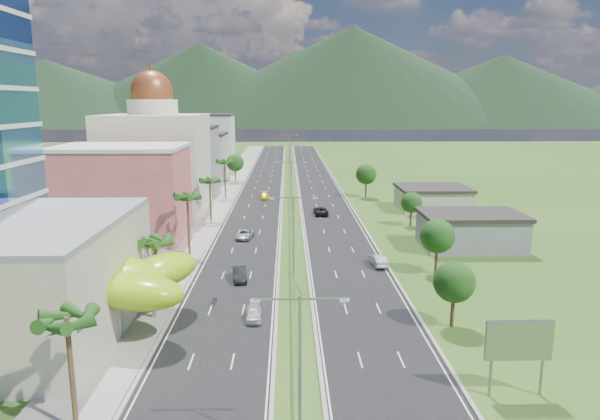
{
  "coord_description": "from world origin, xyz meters",
  "views": [
    {
      "loc": [
        -0.72,
        -55.76,
        22.6
      ],
      "look_at": [
        1.08,
        20.84,
        7.0
      ],
      "focal_mm": 32.0,
      "sensor_mm": 36.0,
      "label": 1
    }
  ],
  "objects": [
    {
      "name": "car_yellow_far_left",
      "position": [
        -6.12,
        68.3,
        0.78
      ],
      "size": [
        2.4,
        5.21,
        1.47
      ],
      "primitive_type": "imported",
      "rotation": [
        0.0,
        0.0,
        0.07
      ],
      "color": "gold",
      "rests_on": "road_left"
    },
    {
      "name": "streetlight_median_c",
      "position": [
        0.0,
        50.0,
        6.75
      ],
      "size": [
        6.04,
        0.25,
        11.0
      ],
      "color": "gray",
      "rests_on": "ground"
    },
    {
      "name": "palm_tree_d",
      "position": [
        -15.5,
        45.0,
        7.54
      ],
      "size": [
        3.6,
        3.6,
        8.6
      ],
      "color": "#47301C",
      "rests_on": "ground"
    },
    {
      "name": "streetlight_median_e",
      "position": [
        0.0,
        140.0,
        6.75
      ],
      "size": [
        6.04,
        0.25,
        11.0
      ],
      "color": "gray",
      "rests_on": "ground"
    },
    {
      "name": "palm_tree_b",
      "position": [
        -15.5,
        2.0,
        7.06
      ],
      "size": [
        3.6,
        3.6,
        8.1
      ],
      "color": "#47301C",
      "rests_on": "ground"
    },
    {
      "name": "motorcycle",
      "position": [
        -9.08,
        1.5,
        0.65
      ],
      "size": [
        0.82,
        1.96,
        1.22
      ],
      "primitive_type": "imported",
      "rotation": [
        0.0,
        0.0,
        -0.13
      ],
      "color": "black",
      "rests_on": "road_left"
    },
    {
      "name": "ground",
      "position": [
        0.0,
        0.0,
        0.0
      ],
      "size": [
        500.0,
        500.0,
        0.0
      ],
      "primitive_type": "plane",
      "color": "#2D5119",
      "rests_on": "ground"
    },
    {
      "name": "streetlight_median_b",
      "position": [
        0.0,
        10.0,
        6.75
      ],
      "size": [
        6.04,
        0.25,
        11.0
      ],
      "color": "gray",
      "rests_on": "ground"
    },
    {
      "name": "sidewalk_left",
      "position": [
        -17.0,
        90.0,
        0.06
      ],
      "size": [
        7.0,
        260.0,
        0.12
      ],
      "primitive_type": "cube",
      "color": "gray",
      "rests_on": "ground"
    },
    {
      "name": "leafy_tree_rb",
      "position": [
        19.0,
        12.0,
        5.18
      ],
      "size": [
        4.55,
        4.55,
        7.47
      ],
      "color": "#47301C",
      "rests_on": "ground"
    },
    {
      "name": "mountain_ridge",
      "position": [
        60.0,
        450.0,
        0.0
      ],
      "size": [
        860.0,
        140.0,
        90.0
      ],
      "primitive_type": null,
      "color": "black",
      "rests_on": "ground"
    },
    {
      "name": "billboard",
      "position": [
        17.0,
        -18.0,
        4.42
      ],
      "size": [
        5.2,
        0.35,
        6.2
      ],
      "color": "gray",
      "rests_on": "ground"
    },
    {
      "name": "leafy_tree_lfar",
      "position": [
        -15.5,
        95.0,
        5.58
      ],
      "size": [
        4.9,
        4.9,
        8.05
      ],
      "color": "#47301C",
      "rests_on": "ground"
    },
    {
      "name": "streetlight_median_a",
      "position": [
        0.0,
        -25.0,
        6.75
      ],
      "size": [
        6.04,
        0.25,
        11.0
      ],
      "color": "gray",
      "rests_on": "ground"
    },
    {
      "name": "palm_tree_c",
      "position": [
        -15.5,
        22.0,
        8.5
      ],
      "size": [
        3.6,
        3.6,
        9.6
      ],
      "color": "#47301C",
      "rests_on": "ground"
    },
    {
      "name": "car_dark_left",
      "position": [
        -6.95,
        10.03,
        0.83
      ],
      "size": [
        2.32,
        4.98,
        1.58
      ],
      "primitive_type": "imported",
      "rotation": [
        0.0,
        0.0,
        0.14
      ],
      "color": "black",
      "rests_on": "road_left"
    },
    {
      "name": "road_left",
      "position": [
        -7.5,
        90.0,
        0.02
      ],
      "size": [
        11.0,
        260.0,
        0.04
      ],
      "primitive_type": "cube",
      "color": "black",
      "rests_on": "ground"
    },
    {
      "name": "palm_tree_e",
      "position": [
        -15.5,
        70.0,
        8.31
      ],
      "size": [
        3.6,
        3.6,
        9.4
      ],
      "color": "#47301C",
      "rests_on": "ground"
    },
    {
      "name": "car_silver_right",
      "position": [
        11.87,
        15.7,
        0.84
      ],
      "size": [
        2.23,
        5.01,
        1.6
      ],
      "primitive_type": "imported",
      "rotation": [
        0.0,
        0.0,
        3.25
      ],
      "color": "#A9ADB1",
      "rests_on": "road_right"
    },
    {
      "name": "pink_shophouse",
      "position": [
        -28.0,
        32.0,
        7.5
      ],
      "size": [
        20.0,
        15.0,
        15.0
      ],
      "primitive_type": "cube",
      "color": "#BB4C5E",
      "rests_on": "ground"
    },
    {
      "name": "leafy_tree_rd",
      "position": [
        18.0,
        70.0,
        5.58
      ],
      "size": [
        4.9,
        4.9,
        8.05
      ],
      "color": "#47301C",
      "rests_on": "ground"
    },
    {
      "name": "streetlight_median_d",
      "position": [
        0.0,
        95.0,
        6.75
      ],
      "size": [
        6.04,
        0.25,
        11.0
      ],
      "color": "gray",
      "rests_on": "ground"
    },
    {
      "name": "car_silver_mid_left",
      "position": [
        -7.94,
        31.24,
        0.75
      ],
      "size": [
        3.15,
        5.41,
        1.42
      ],
      "primitive_type": "imported",
      "rotation": [
        0.0,
        0.0,
        -0.16
      ],
      "color": "#999AA0",
      "rests_on": "road_left"
    },
    {
      "name": "road_right",
      "position": [
        7.5,
        90.0,
        0.02
      ],
      "size": [
        11.0,
        260.0,
        0.04
      ],
      "primitive_type": "cube",
      "color": "black",
      "rests_on": "ground"
    },
    {
      "name": "leafy_tree_ra",
      "position": [
        16.0,
        -5.0,
        4.78
      ],
      "size": [
        4.2,
        4.2,
        6.9
      ],
      "color": "#47301C",
      "rests_on": "ground"
    },
    {
      "name": "car_white_near_left",
      "position": [
        -4.35,
        -2.71,
        0.73
      ],
      "size": [
        1.81,
        4.11,
        1.38
      ],
      "primitive_type": "imported",
      "rotation": [
        0.0,
        0.0,
        0.05
      ],
      "color": "silver",
      "rests_on": "road_left"
    },
    {
      "name": "shed_far",
      "position": [
        30.0,
        55.0,
        2.2
      ],
      "size": [
        14.0,
        12.0,
        4.4
      ],
      "primitive_type": "cube",
      "color": "#B3AB93",
      "rests_on": "ground"
    },
    {
      "name": "palm_tree_a",
      "position": [
        -15.5,
        -22.0,
        8.02
      ],
      "size": [
        3.6,
        3.6,
        9.1
      ],
      "color": "#47301C",
      "rests_on": "ground"
    },
    {
      "name": "midrise_grey",
      "position": [
        -27.0,
        80.0,
        8.0
      ],
      "size": [
        16.0,
        15.0,
        16.0
      ],
      "primitive_type": "cube",
      "color": "gray",
      "rests_on": "ground"
    },
    {
      "name": "shed_near",
      "position": [
        28.0,
        25.0,
        2.5
      ],
      "size": [
        15.0,
        10.0,
        5.0
      ],
      "primitive_type": "cube",
      "color": "gray",
      "rests_on": "ground"
    },
    {
      "name": "car_dark_far_right",
      "position": [
        6.01,
        50.23,
        0.83
      ],
      "size": [
        2.88,
        5.8,
        1.58
      ],
      "primitive_type": "imported",
      "rotation": [
        0.0,
        0.0,
        3.19
      ],
      "color": "black",
      "rests_on": "road_right"
    },
    {
      "name": "median_guardrail",
      "position": [
        0.0,
        71.99,
        0.62
      ],
      "size": [
        0.1,
        216.06,
        0.76
      ],
      "color": "gray",
      "rests_on": "ground"
    },
    {
      "name": "domed_building",
      "position": [
        -28.0,
        55.0,
        11.35
      ],
      "size": [
        20.0,
        20.0,
        28.7
      ],
      "color": "beige",
      "rests_on": "ground"
    },
    {
      "name": "midrise_beige",
      "position": [
        -27.0,
        102.0,
        6.5
      ],
      "size": [
        16.0,
        15.0,
        13.0
      ],
      "primitive_type": "cube",
      "color": "#B3AB93",
      "rests_on": "ground"
    },
    {
      "name": "leafy_tree_rc",
      "position": [
        22.0,
        40.0,
        4.37
      ],
      "size": [
        3.85,
        3.85,
        6.33
      ],
      "color": "#47301C",
      "rests_on": "ground"
    },
    {
      "name": "lime_canopy",
      "position": [
        -20.0,
        -4.0,
        4.99
      ],
      "size": [
        18.0,
        15.0,
        7.4
      ],
      "color": "#93C112",
      "rests_on": "ground"
    },
    {
      "name": "midrise_white",
      "position": [
        -27.0,
        125.0,
        9.0
      ],
      "size": [
        16.0,
        15.0,
        18.0
      ],
      "primitive_type": "cube",
      "color": "silver",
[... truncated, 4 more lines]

